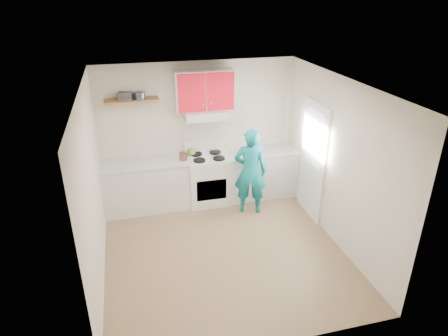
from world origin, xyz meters
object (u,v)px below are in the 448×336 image
object	(u,v)px
crock	(183,157)
person	(250,171)
kettle	(191,152)
stove	(208,179)
tin	(140,96)

from	to	relation	value
crock	person	world-z (taller)	person
kettle	crock	bearing A→B (deg)	-133.61
stove	kettle	xyz separation A→B (m)	(-0.28, 0.15, 0.53)
crock	person	distance (m)	1.23
stove	kettle	size ratio (longest dim) A/B	5.40
person	tin	bearing A→B (deg)	-2.92
tin	kettle	bearing A→B (deg)	0.83
stove	kettle	distance (m)	0.62
stove	crock	distance (m)	0.69
crock	stove	bearing A→B (deg)	2.85
crock	person	size ratio (longest dim) A/B	0.10
stove	kettle	world-z (taller)	kettle
crock	person	bearing A→B (deg)	-25.06
tin	crock	world-z (taller)	tin
tin	kettle	world-z (taller)	tin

